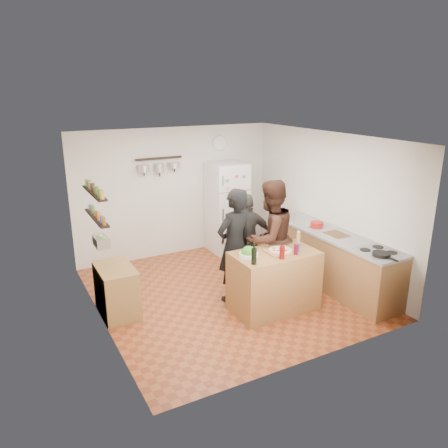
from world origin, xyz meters
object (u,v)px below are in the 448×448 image
prep_island (274,281)px  side_table (117,290)px  pepper_mill (298,240)px  red_bowl (317,225)px  salad_bowl (249,255)px  salt_canister (297,248)px  wall_clock (219,143)px  person_left (235,246)px  counter_run (332,260)px  fridge (227,207)px  skillet (381,254)px  wine_bottle (254,256)px  person_center (270,239)px  person_back (247,238)px

prep_island → side_table: (-2.10, 0.98, -0.09)m
pepper_mill → red_bowl: (0.84, 0.58, -0.04)m
salad_bowl → salt_canister: salt_canister is taller
wall_clock → prep_island: bearing=-101.6°
pepper_mill → person_left: 0.97m
counter_run → salad_bowl: bearing=-173.5°
pepper_mill → wall_clock: size_ratio=0.67×
fridge → skillet: bearing=-79.2°
pepper_mill → side_table: size_ratio=0.25×
salt_canister → wall_clock: (0.29, 3.00, 1.18)m
wine_bottle → wall_clock: (1.09, 3.10, 1.13)m
counter_run → fridge: (-0.75, 2.30, 0.45)m
person_center → counter_run: size_ratio=0.71×
red_bowl → fridge: 2.05m
counter_run → skillet: 1.20m
pepper_mill → counter_run: 1.07m
skillet → pepper_mill: bearing=131.4°
person_back → counter_run: (1.17, -0.82, -0.32)m
side_table → pepper_mill: bearing=-20.1°
counter_run → wall_clock: wall_clock is taller
prep_island → person_left: size_ratio=0.70×
salad_bowl → wine_bottle: 0.29m
side_table → fridge: bearing=30.2°
wall_clock → person_back: bearing=-102.9°
fridge → counter_run: bearing=-71.9°
prep_island → salt_canister: 0.61m
counter_run → skillet: bearing=-95.2°
wine_bottle → person_back: person_back is taller
person_center → counter_run: 1.23m
pepper_mill → fridge: (0.14, 2.50, -0.11)m
salt_canister → person_back: 1.21m
counter_run → fridge: size_ratio=1.46×
salt_canister → side_table: (-2.40, 1.10, -0.60)m
person_left → fridge: bearing=-127.5°
skillet → fridge: fridge is taller
skillet → red_bowl: red_bowl is taller
salad_bowl → pepper_mill: bearing=0.0°
person_center → side_table: bearing=-23.5°
person_center → skillet: size_ratio=7.39×
person_back → side_table: size_ratio=1.92×
skillet → red_bowl: (0.05, 1.47, 0.02)m
salad_bowl → pepper_mill: size_ratio=1.36×
prep_island → fridge: fridge is taller
wine_bottle → fridge: size_ratio=0.13×
person_center → fridge: 2.10m
person_back → counter_run: person_back is taller
counter_run → wine_bottle: bearing=-165.7°
person_back → red_bowl: (1.12, -0.44, 0.20)m
prep_island → red_bowl: 1.52m
wine_bottle → counter_run: 1.98m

